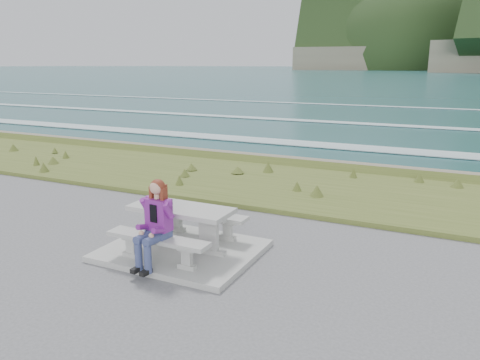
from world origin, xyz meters
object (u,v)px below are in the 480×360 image
object	(u,v)px
bench_landward	(158,242)
seated_woman	(153,236)
bench_seaward	(202,217)
picnic_table	(181,216)

from	to	relation	value
bench_landward	seated_woman	distance (m)	0.21
bench_landward	seated_woman	xyz separation A→B (m)	(0.01, -0.13, 0.16)
bench_seaward	seated_woman	world-z (taller)	seated_woman
bench_seaward	bench_landward	bearing A→B (deg)	-90.00
picnic_table	bench_seaward	world-z (taller)	picnic_table
bench_seaward	seated_woman	xyz separation A→B (m)	(0.01, -1.53, 0.16)
bench_landward	bench_seaward	world-z (taller)	same
picnic_table	bench_seaward	distance (m)	0.74
bench_seaward	seated_woman	bearing A→B (deg)	-89.54
picnic_table	bench_seaward	bearing A→B (deg)	90.00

